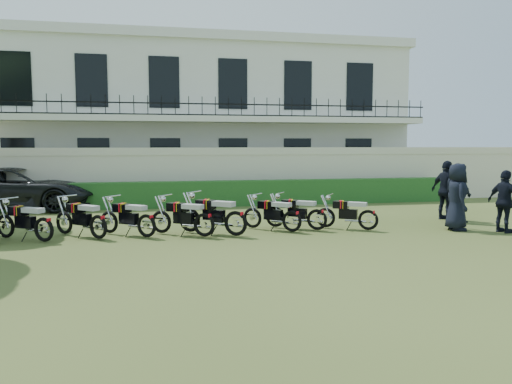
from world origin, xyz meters
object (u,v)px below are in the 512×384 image
(motorcycle_2, at_px, (44,223))
(motorcycle_4, at_px, (146,220))
(motorcycle_5, at_px, (204,219))
(motorcycle_8, at_px, (317,214))
(suv, at_px, (18,189))
(officer_3, at_px, (457,197))
(motorcycle_6, at_px, (236,217))
(motorcycle_3, at_px, (98,221))
(motorcycle_7, at_px, (292,216))
(officer_2, at_px, (505,202))
(officer_4, at_px, (458,193))
(motorcycle_9, at_px, (368,215))
(officer_5, at_px, (446,190))

(motorcycle_2, relative_size, motorcycle_4, 1.07)
(motorcycle_4, xyz_separation_m, motorcycle_5, (1.48, -0.21, 0.01))
(motorcycle_8, xyz_separation_m, suv, (-9.45, 6.52, 0.32))
(officer_3, bearing_deg, motorcycle_6, 103.61)
(suv, bearing_deg, motorcycle_8, -120.18)
(motorcycle_3, relative_size, motorcycle_8, 0.96)
(suv, relative_size, officer_3, 2.97)
(motorcycle_7, distance_m, suv, 10.94)
(officer_2, xyz_separation_m, officer_3, (-1.07, 0.63, 0.09))
(suv, bearing_deg, motorcycle_6, -130.14)
(officer_2, bearing_deg, motorcycle_6, 66.19)
(motorcycle_8, distance_m, officer_4, 4.90)
(motorcycle_2, height_order, motorcycle_7, motorcycle_2)
(motorcycle_2, xyz_separation_m, motorcycle_6, (4.80, -0.17, 0.04))
(motorcycle_7, bearing_deg, suv, 93.81)
(motorcycle_9, relative_size, officer_5, 0.81)
(motorcycle_4, xyz_separation_m, motorcycle_6, (2.31, -0.28, 0.05))
(officer_4, bearing_deg, officer_3, 145.68)
(motorcycle_7, xyz_separation_m, suv, (-8.68, 6.64, 0.32))
(officer_4, bearing_deg, officer_2, -174.61)
(motorcycle_7, relative_size, officer_4, 0.78)
(motorcycle_9, distance_m, suv, 12.83)
(officer_2, relative_size, officer_4, 0.94)
(motorcycle_5, xyz_separation_m, motorcycle_6, (0.83, -0.07, 0.04))
(motorcycle_5, bearing_deg, motorcycle_2, 123.13)
(motorcycle_4, xyz_separation_m, officer_4, (9.54, 0.80, 0.45))
(motorcycle_9, relative_size, suv, 0.27)
(motorcycle_3, xyz_separation_m, officer_4, (10.75, 0.78, 0.44))
(motorcycle_6, distance_m, motorcycle_8, 2.43)
(officer_2, bearing_deg, motorcycle_3, 66.78)
(motorcycle_5, bearing_deg, motorcycle_3, 119.80)
(officer_2, bearing_deg, motorcycle_8, 58.35)
(officer_3, bearing_deg, motorcycle_2, 103.62)
(motorcycle_5, relative_size, motorcycle_8, 1.06)
(motorcycle_5, height_order, motorcycle_8, motorcycle_5)
(motorcycle_9, bearing_deg, motorcycle_4, 122.62)
(motorcycle_9, bearing_deg, motorcycle_5, 124.76)
(motorcycle_8, relative_size, officer_5, 0.81)
(officer_3, bearing_deg, officer_2, -104.95)
(motorcycle_5, height_order, suv, suv)
(motorcycle_4, relative_size, suv, 0.27)
(motorcycle_6, bearing_deg, suv, 81.82)
(motorcycle_7, bearing_deg, motorcycle_9, -53.15)
(motorcycle_8, height_order, officer_5, officer_5)
(motorcycle_8, height_order, officer_4, officer_4)
(motorcycle_5, bearing_deg, motorcycle_9, -54.51)
(officer_3, bearing_deg, suv, 77.46)
(officer_2, bearing_deg, suv, 44.44)
(motorcycle_8, distance_m, officer_3, 4.01)
(motorcycle_5, distance_m, officer_5, 8.14)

